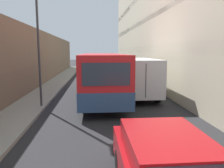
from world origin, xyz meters
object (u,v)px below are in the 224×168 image
object	(u,v)px
bus	(102,75)
street_lamp	(37,12)
box_truck	(134,75)
panel_van	(91,69)

from	to	relation	value
bus	street_lamp	xyz separation A→B (m)	(-3.46, -2.63, 3.61)
box_truck	panel_van	distance (m)	11.91
box_truck	panel_van	world-z (taller)	box_truck
box_truck	street_lamp	size ratio (longest dim) A/B	0.99
box_truck	street_lamp	world-z (taller)	street_lamp
box_truck	street_lamp	bearing A→B (deg)	-151.66
panel_van	bus	bearing A→B (deg)	-86.12
bus	panel_van	bearing A→B (deg)	93.88
box_truck	street_lamp	xyz separation A→B (m)	(-5.79, -3.12, 3.72)
panel_van	box_truck	bearing A→B (deg)	-74.72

